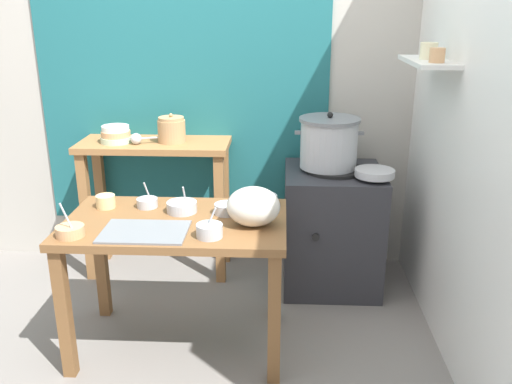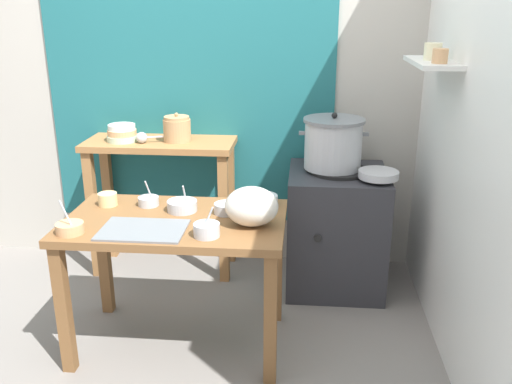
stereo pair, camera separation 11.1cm
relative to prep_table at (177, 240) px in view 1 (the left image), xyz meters
The scene contains 20 objects.
ground_plane 0.61m from the prep_table, 59.60° to the left, with size 9.00×9.00×0.00m, color gray.
wall_back 1.33m from the prep_table, 84.65° to the left, with size 4.40×0.12×2.60m.
wall_right 1.60m from the prep_table, ahead, with size 0.30×3.20×2.60m.
prep_table is the anchor object (origin of this frame).
back_shelf_table 0.92m from the prep_table, 108.74° to the left, with size 0.96×0.40×0.90m.
stove_block 1.15m from the prep_table, 41.05° to the left, with size 0.60×0.61×0.78m.
steamer_pot 1.16m from the prep_table, 43.19° to the left, with size 0.42×0.37×0.34m.
clay_pot 0.96m from the prep_table, 101.48° to the left, with size 0.17×0.17×0.19m.
bowl_stack_enamel 1.05m from the prep_table, 122.16° to the left, with size 0.19×0.19×0.11m.
ladle 0.95m from the prep_table, 115.12° to the left, with size 0.28×0.12×0.07m.
serving_tray 0.23m from the prep_table, 123.69° to the right, with size 0.40×0.28×0.01m, color slate.
plastic_bag 0.45m from the prep_table, ahead, with size 0.26×0.21×0.19m, color silver.
wide_pan 1.23m from the prep_table, 28.57° to the left, with size 0.23×0.23×0.04m, color #B7BABF.
prep_bowl_0 0.50m from the prep_table, 27.75° to the left, with size 0.16×0.16×0.06m.
prep_bowl_1 0.18m from the prep_table, 82.30° to the left, with size 0.15×0.15×0.15m.
prep_bowl_2 0.45m from the prep_table, 158.85° to the left, with size 0.10×0.10×0.07m.
prep_bowl_3 0.28m from the prep_table, 136.85° to the left, with size 0.11×0.11×0.14m.
prep_bowl_4 0.30m from the prep_table, 20.85° to the left, with size 0.12×0.12×0.05m.
prep_bowl_5 0.52m from the prep_table, 152.89° to the right, with size 0.13×0.13×0.17m.
prep_bowl_6 0.32m from the prep_table, 45.84° to the right, with size 0.12×0.12×0.14m.
Camera 1 is at (0.50, -2.54, 1.74)m, focal length 38.47 mm.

